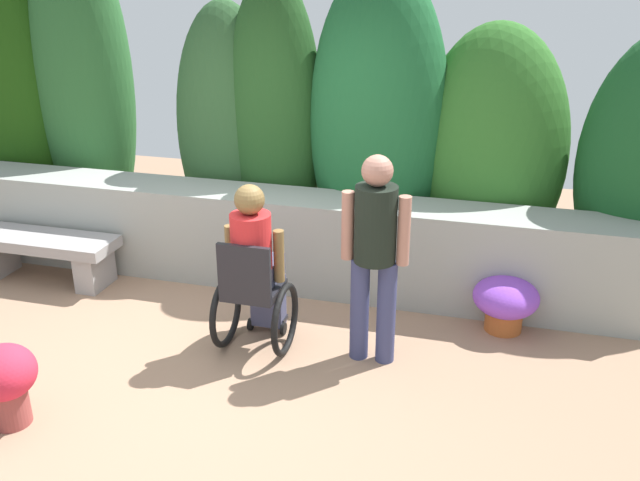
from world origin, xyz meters
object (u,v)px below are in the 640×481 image
stone_bench (43,251)px  flower_pot_terracotta_by_wall (506,301)px  person_in_wheelchair (255,273)px  flower_pot_purple_near (5,379)px  person_standing_companion (375,247)px

stone_bench → flower_pot_terracotta_by_wall: bearing=6.1°
person_in_wheelchair → flower_pot_terracotta_by_wall: bearing=18.2°
stone_bench → flower_pot_terracotta_by_wall: (4.15, 0.17, -0.03)m
person_in_wheelchair → flower_pot_purple_near: person_in_wheelchair is taller
stone_bench → person_in_wheelchair: 2.41m
flower_pot_purple_near → stone_bench: bearing=119.9°
person_standing_companion → flower_pot_purple_near: (-2.09, -1.39, -0.58)m
person_standing_companion → flower_pot_terracotta_by_wall: size_ratio=3.01×
person_in_wheelchair → flower_pot_terracotta_by_wall: person_in_wheelchair is taller
flower_pot_terracotta_by_wall → person_standing_companion: bearing=-143.2°
flower_pot_purple_near → flower_pot_terracotta_by_wall: (3.04, 2.10, -0.07)m
stone_bench → flower_pot_purple_near: bearing=-56.2°
flower_pot_terracotta_by_wall → flower_pot_purple_near: bearing=-145.3°
stone_bench → person_standing_companion: (3.21, -0.54, 0.61)m
stone_bench → person_in_wheelchair: (2.32, -0.60, 0.33)m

